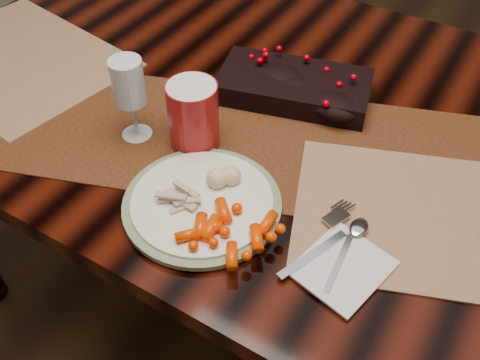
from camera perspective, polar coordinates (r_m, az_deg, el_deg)
The scene contains 15 objects.
floor at distance 1.66m, azimuth 5.39°, elevation -13.89°, with size 5.00×5.00×0.00m, color black.
dining_table at distance 1.36m, azimuth 6.46°, elevation -5.76°, with size 1.80×1.00×0.75m, color black.
table_runner at distance 1.02m, azimuth 2.43°, elevation 3.89°, with size 1.64×0.34×0.00m, color black.
centerpiece at distance 1.12m, azimuth 5.79°, elevation 10.24°, with size 0.31×0.16×0.06m, color black, non-canonical shape.
placemat_main at distance 0.94m, azimuth 18.96°, elevation -3.81°, with size 0.42×0.31×0.00m, color brown.
placemat_second at distance 1.35m, azimuth -22.59°, elevation 11.81°, with size 0.48×0.35×0.00m, color brown.
dinner_plate at distance 0.90m, azimuth -4.07°, elevation -2.44°, with size 0.27×0.27×0.01m, color white.
baby_carrots at distance 0.84m, azimuth -1.39°, elevation -5.00°, with size 0.12×0.10×0.02m, color #FE3E00, non-canonical shape.
mashed_potatoes at distance 0.90m, azimuth -1.31°, elevation 0.36°, with size 0.07×0.06×0.04m, color beige, non-canonical shape.
turkey_shreds at distance 0.89m, azimuth -6.17°, elevation -1.74°, with size 0.07×0.06×0.02m, color #BBADA3, non-canonical shape.
napkin at distance 0.84m, azimuth 10.90°, elevation -9.14°, with size 0.12×0.14×0.00m, color silver.
fork at distance 0.85m, azimuth 8.40°, elevation -6.82°, with size 0.03×0.17×0.00m, color silver, non-canonical shape.
spoon at distance 0.85m, azimuth 11.17°, elevation -7.45°, with size 0.03×0.15×0.00m, color silver, non-canonical shape.
red_cup at distance 0.98m, azimuth -4.99°, elevation 6.89°, with size 0.09×0.09×0.13m, color maroon.
wine_glass at distance 1.01m, azimuth -11.52°, elevation 8.36°, with size 0.06×0.06×0.17m, color silver, non-canonical shape.
Camera 1 is at (0.31, -0.80, 1.43)m, focal length 40.00 mm.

